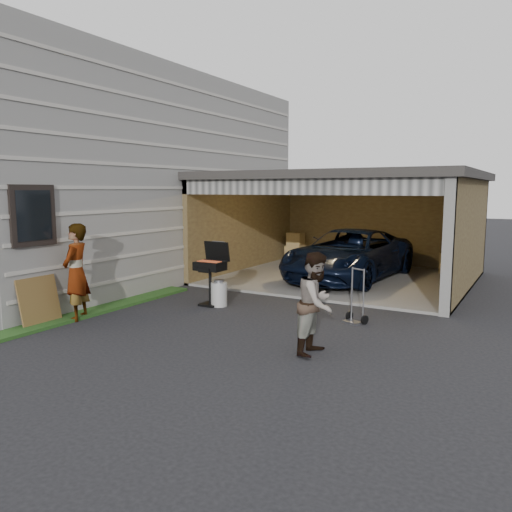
% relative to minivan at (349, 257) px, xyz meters
% --- Properties ---
extents(ground, '(80.00, 80.00, 0.00)m').
position_rel_minivan_xyz_m(ground, '(-0.99, -6.21, -0.67)').
color(ground, black).
rests_on(ground, ground).
extents(house, '(7.00, 11.00, 5.50)m').
position_rel_minivan_xyz_m(house, '(-6.99, -2.21, 2.08)').
color(house, '#474744').
rests_on(house, ground).
extents(groundcover_strip, '(0.50, 8.00, 0.06)m').
position_rel_minivan_xyz_m(groundcover_strip, '(-3.24, -7.21, -0.64)').
color(groundcover_strip, '#193814').
rests_on(groundcover_strip, ground).
extents(garage, '(6.80, 6.30, 2.90)m').
position_rel_minivan_xyz_m(garage, '(-0.23, 0.58, 1.20)').
color(garage, '#605E59').
rests_on(garage, ground).
extents(minivan, '(2.53, 4.93, 1.33)m').
position_rel_minivan_xyz_m(minivan, '(0.00, 0.00, 0.00)').
color(minivan, black).
rests_on(minivan, ground).
extents(woman, '(0.67, 0.79, 1.84)m').
position_rel_minivan_xyz_m(woman, '(-3.09, -6.44, 0.25)').
color(woman, silver).
rests_on(woman, ground).
extents(man, '(0.60, 0.76, 1.55)m').
position_rel_minivan_xyz_m(man, '(1.61, -5.98, 0.11)').
color(man, '#3F2919').
rests_on(man, ground).
extents(bbq_grill, '(0.61, 0.53, 1.35)m').
position_rel_minivan_xyz_m(bbq_grill, '(-1.59, -4.18, 0.14)').
color(bbq_grill, black).
rests_on(bbq_grill, ground).
extents(propane_tank, '(0.43, 0.43, 0.51)m').
position_rel_minivan_xyz_m(propane_tank, '(-1.40, -4.17, -0.41)').
color(propane_tank, '#ADACA9').
rests_on(propane_tank, ground).
extents(plywood_panel, '(0.22, 0.80, 0.88)m').
position_rel_minivan_xyz_m(plywood_panel, '(-3.39, -7.04, -0.22)').
color(plywood_panel, brown).
rests_on(plywood_panel, ground).
extents(hand_truck, '(0.47, 0.43, 1.03)m').
position_rel_minivan_xyz_m(hand_truck, '(1.55, -3.99, -0.47)').
color(hand_truck, slate).
rests_on(hand_truck, ground).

